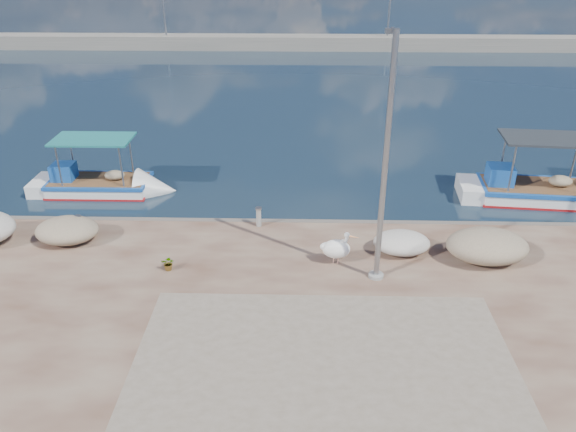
{
  "coord_description": "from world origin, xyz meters",
  "views": [
    {
      "loc": [
        0.42,
        -12.46,
        9.55
      ],
      "look_at": [
        0.0,
        3.8,
        1.3
      ],
      "focal_mm": 35.0,
      "sensor_mm": 36.0,
      "label": 1
    }
  ],
  "objects_px": {
    "boat_left": "(99,187)",
    "boat_right": "(536,194)",
    "pelican": "(337,248)",
    "bollard_near": "(259,216)",
    "lamp_post": "(384,173)"
  },
  "relations": [
    {
      "from": "boat_left",
      "to": "boat_right",
      "type": "xyz_separation_m",
      "value": [
        17.66,
        -0.27,
        0.03
      ]
    },
    {
      "from": "boat_left",
      "to": "boat_right",
      "type": "bearing_deg",
      "value": -1.03
    },
    {
      "from": "pelican",
      "to": "bollard_near",
      "type": "height_order",
      "value": "pelican"
    },
    {
      "from": "pelican",
      "to": "lamp_post",
      "type": "bearing_deg",
      "value": -20.69
    },
    {
      "from": "boat_right",
      "to": "pelican",
      "type": "xyz_separation_m",
      "value": [
        -8.26,
        -5.88,
        0.78
      ]
    },
    {
      "from": "lamp_post",
      "to": "boat_right",
      "type": "bearing_deg",
      "value": 42.78
    },
    {
      "from": "boat_left",
      "to": "lamp_post",
      "type": "relative_size",
      "value": 0.8
    },
    {
      "from": "boat_left",
      "to": "pelican",
      "type": "xyz_separation_m",
      "value": [
        9.41,
        -6.16,
        0.81
      ]
    },
    {
      "from": "pelican",
      "to": "lamp_post",
      "type": "relative_size",
      "value": 0.17
    },
    {
      "from": "boat_left",
      "to": "lamp_post",
      "type": "bearing_deg",
      "value": -33.26
    },
    {
      "from": "pelican",
      "to": "bollard_near",
      "type": "relative_size",
      "value": 1.66
    },
    {
      "from": "lamp_post",
      "to": "bollard_near",
      "type": "bearing_deg",
      "value": 139.93
    },
    {
      "from": "boat_left",
      "to": "boat_right",
      "type": "height_order",
      "value": "boat_right"
    },
    {
      "from": "pelican",
      "to": "bollard_near",
      "type": "xyz_separation_m",
      "value": [
        -2.54,
        2.37,
        -0.14
      ]
    },
    {
      "from": "boat_left",
      "to": "bollard_near",
      "type": "relative_size",
      "value": 8.01
    }
  ]
}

